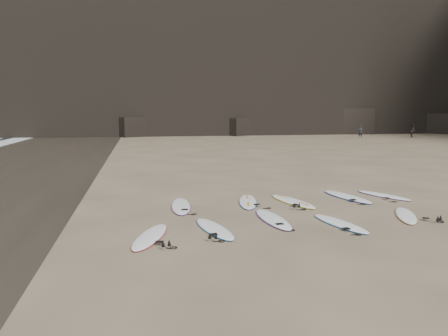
% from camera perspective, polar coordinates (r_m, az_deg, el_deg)
% --- Properties ---
extents(ground, '(240.00, 240.00, 0.00)m').
position_cam_1_polar(ground, '(13.59, 10.15, -6.96)').
color(ground, '#897559').
rests_on(ground, ground).
extents(surfboard_0, '(1.35, 2.58, 0.09)m').
position_cam_1_polar(surfboard_0, '(11.94, -9.63, -8.77)').
color(surfboard_0, white).
rests_on(surfboard_0, ground).
extents(surfboard_1, '(1.08, 2.57, 0.09)m').
position_cam_1_polar(surfboard_1, '(12.52, -1.28, -7.89)').
color(surfboard_1, white).
rests_on(surfboard_1, ground).
extents(surfboard_2, '(0.76, 2.72, 0.10)m').
position_cam_1_polar(surfboard_2, '(13.65, 6.40, -6.61)').
color(surfboard_2, white).
rests_on(surfboard_2, ground).
extents(surfboard_3, '(1.08, 2.51, 0.09)m').
position_cam_1_polar(surfboard_3, '(13.52, 14.92, -6.98)').
color(surfboard_3, white).
rests_on(surfboard_3, ground).
extents(surfboard_4, '(1.53, 2.36, 0.08)m').
position_cam_1_polar(surfboard_4, '(15.21, 22.66, -5.70)').
color(surfboard_4, white).
rests_on(surfboard_4, ground).
extents(surfboard_5, '(0.83, 2.73, 0.10)m').
position_cam_1_polar(surfboard_5, '(15.43, -5.65, -4.94)').
color(surfboard_5, white).
rests_on(surfboard_5, ground).
extents(surfboard_6, '(1.16, 2.67, 0.09)m').
position_cam_1_polar(surfboard_6, '(16.12, 3.13, -4.38)').
color(surfboard_6, white).
rests_on(surfboard_6, ground).
extents(surfboard_7, '(1.26, 2.78, 0.10)m').
position_cam_1_polar(surfboard_7, '(16.33, 8.96, -4.29)').
color(surfboard_7, white).
rests_on(surfboard_7, ground).
extents(surfboard_8, '(1.18, 2.86, 0.10)m').
position_cam_1_polar(surfboard_8, '(17.65, 15.75, -3.59)').
color(surfboard_8, white).
rests_on(surfboard_8, ground).
extents(surfboard_9, '(1.46, 2.48, 0.09)m').
position_cam_1_polar(surfboard_9, '(18.37, 20.11, -3.36)').
color(surfboard_9, white).
rests_on(surfboard_9, ground).
extents(person_a, '(0.62, 0.46, 1.57)m').
position_cam_1_polar(person_a, '(55.68, 17.40, 4.57)').
color(person_a, black).
rests_on(person_a, ground).
extents(person_b, '(0.89, 0.98, 1.64)m').
position_cam_1_polar(person_b, '(59.14, 23.43, 4.49)').
color(person_b, black).
rests_on(person_b, ground).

